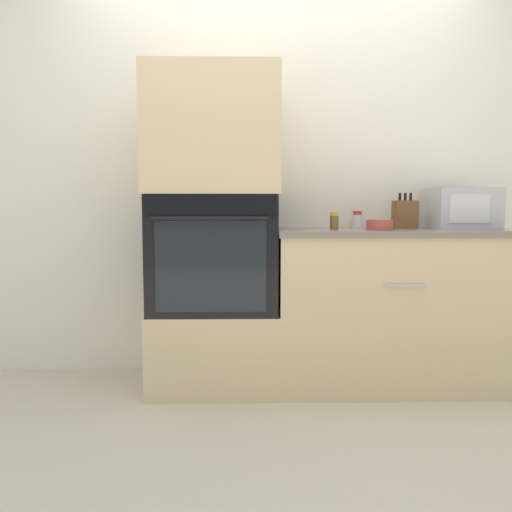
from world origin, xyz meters
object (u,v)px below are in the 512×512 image
(microwave, at_px, (461,209))
(condiment_jar_near, at_px, (334,221))
(wall_oven, at_px, (214,252))
(condiment_jar_mid, at_px, (357,220))
(bowl, at_px, (380,225))
(knife_block, at_px, (405,214))

(microwave, distance_m, condiment_jar_near, 0.78)
(wall_oven, xyz_separation_m, microwave, (1.45, 0.08, 0.25))
(wall_oven, bearing_deg, condiment_jar_mid, 15.58)
(bowl, bearing_deg, microwave, 20.25)
(wall_oven, relative_size, knife_block, 3.32)
(knife_block, relative_size, bowl, 1.42)
(microwave, bearing_deg, condiment_jar_mid, 163.97)
(wall_oven, height_order, microwave, microwave)
(microwave, height_order, condiment_jar_near, microwave)
(condiment_jar_mid, bearing_deg, bowl, -83.16)
(condiment_jar_mid, bearing_deg, wall_oven, -164.42)
(microwave, distance_m, condiment_jar_mid, 0.60)
(condiment_jar_near, xyz_separation_m, condiment_jar_mid, (0.19, 0.28, 0.00))
(microwave, bearing_deg, bowl, -159.75)
(knife_block, xyz_separation_m, condiment_jar_mid, (-0.25, 0.16, -0.03))
(microwave, bearing_deg, condiment_jar_near, -171.40)
(microwave, relative_size, bowl, 2.43)
(wall_oven, xyz_separation_m, condiment_jar_mid, (0.88, 0.24, 0.18))
(wall_oven, bearing_deg, bowl, -7.33)
(condiment_jar_near, relative_size, condiment_jar_mid, 0.95)
(wall_oven, height_order, condiment_jar_near, wall_oven)
(microwave, relative_size, condiment_jar_mid, 3.48)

